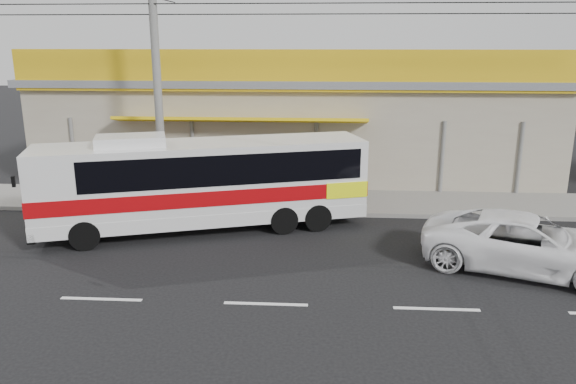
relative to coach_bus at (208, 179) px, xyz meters
name	(u,v)px	position (x,y,z in m)	size (l,w,h in m)	color
ground	(275,264)	(2.39, -2.80, -1.72)	(120.00, 120.00, 0.00)	black
sidewalk	(289,201)	(2.39, 3.20, -1.65)	(30.00, 3.20, 0.15)	slate
lane_markings	(266,304)	(2.39, -5.30, -1.72)	(50.00, 0.12, 0.01)	silver
storefront_building	(296,123)	(2.39, 8.74, 0.57)	(22.60, 9.20, 5.70)	gray
coach_bus	(208,179)	(0.00, 0.00, 0.00)	(10.64, 5.27, 3.22)	silver
motorbike_red	(150,177)	(-3.31, 4.26, -1.03)	(0.72, 2.07, 1.09)	maroon
white_car	(527,243)	(9.21, -2.76, -0.97)	(2.51, 5.43, 1.51)	white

